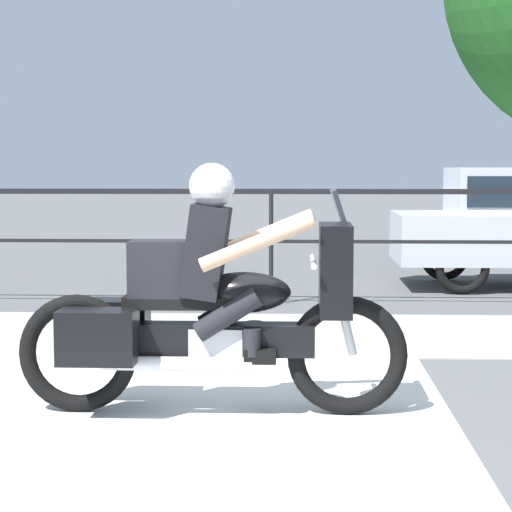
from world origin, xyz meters
name	(u,v)px	position (x,y,z in m)	size (l,w,h in m)	color
ground_plane	(245,427)	(0.00, 0.00, 0.00)	(120.00, 120.00, 0.00)	#565659
sidewalk_band	(265,333)	(0.00, 3.40, 0.01)	(44.00, 2.40, 0.01)	#A8A59E
crosswalk_band	(163,434)	(-0.48, -0.20, 0.00)	(3.57, 6.00, 0.01)	silver
fence_railing	(271,214)	(0.00, 5.36, 1.04)	(36.00, 0.05, 1.33)	black
motorcycle	(209,305)	(-0.25, 0.33, 0.70)	(2.50, 0.76, 1.60)	black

